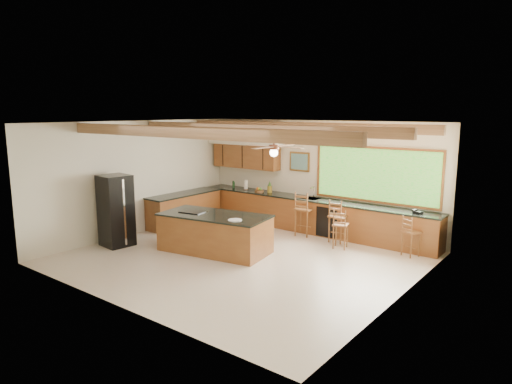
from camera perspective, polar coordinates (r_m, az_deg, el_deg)
The scene contains 9 objects.
ground at distance 10.34m, azimuth -1.76°, elevation -8.24°, with size 7.20×7.20×0.00m, color beige.
room_shell at distance 10.48m, azimuth -0.27°, elevation 4.41°, with size 7.27×6.54×3.02m.
counter_run at distance 12.63m, azimuth 2.63°, elevation -2.65°, with size 7.12×3.10×1.26m.
island at distance 10.72m, azimuth -5.17°, elevation -5.11°, with size 2.72×1.62×0.91m.
refrigerator at distance 11.57m, azimuth -17.11°, elevation -2.23°, with size 0.74×0.72×1.74m.
bar_stool_a at distance 11.97m, azimuth 5.87°, elevation -2.24°, with size 0.47×0.47×1.18m.
bar_stool_b at distance 11.51m, azimuth 10.06°, elevation -3.10°, with size 0.42×0.42×1.10m.
bar_stool_c at distance 11.03m, azimuth 10.41°, elevation -4.14°, with size 0.42×0.42×0.96m.
bar_stool_d at distance 10.85m, azimuth 18.75°, elevation -4.86°, with size 0.44×0.44×0.93m.
Camera 1 is at (6.24, -7.57, 3.27)m, focal length 32.00 mm.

